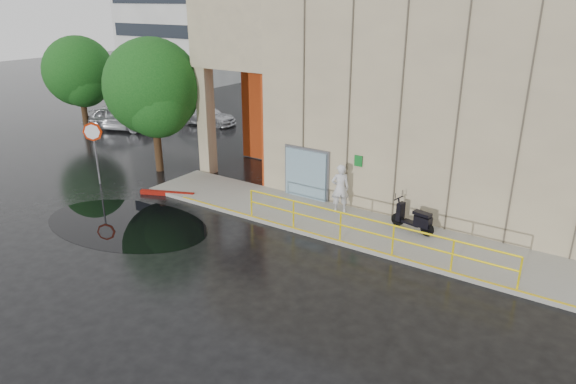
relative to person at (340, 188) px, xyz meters
The scene contains 15 objects.
ground 5.81m from the person, 111.69° to the right, with size 120.00×120.00×0.00m, color black.
sidewalk 2.30m from the person, 22.92° to the right, with size 20.00×3.00×0.15m, color gray.
building 7.13m from the person, 62.24° to the left, with size 20.00×10.17×8.00m.
guardrail 3.06m from the person, 45.11° to the right, with size 9.56×0.06×1.03m.
distant_building 38.23m from the person, 143.02° to the left, with size 12.00×8.08×15.00m.
person is the anchor object (origin of this frame).
scooter 2.99m from the person, ahead, with size 1.72×0.84×1.30m.
stop_sign 11.15m from the person, 165.01° to the right, with size 0.71×0.54×2.84m.
red_curb 7.51m from the person, 162.80° to the right, with size 2.40×0.18×0.18m, color maroon.
puddle 8.13m from the person, 140.37° to the right, with size 6.80×4.18×0.01m, color black.
car_a 18.83m from the person, 166.53° to the left, with size 1.80×4.48×1.53m, color silver.
car_b 19.74m from the person, 161.26° to the left, with size 1.46×4.20×1.38m, color #BCBCBE.
car_c 16.95m from the person, 149.66° to the left, with size 1.65×4.05×1.18m, color #B5B7BD.
tree_near 10.15m from the person, behind, with size 4.45×4.45×6.29m.
tree_far 19.95m from the person, behind, with size 4.20×4.20×5.82m.
Camera 1 is at (10.63, -10.97, 7.87)m, focal length 32.00 mm.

